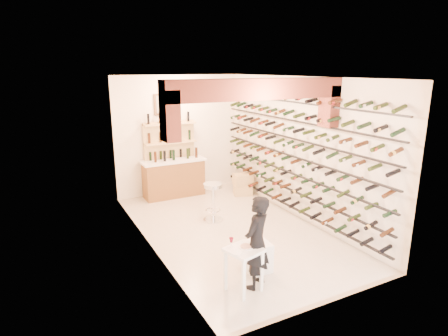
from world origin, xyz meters
The scene contains 11 objects.
ground centered at (0.00, 0.00, 0.00)m, with size 6.00×6.00×0.00m, color beige.
room_shell centered at (0.00, -0.26, 2.25)m, with size 3.52×6.02×3.21m.
wine_rack centered at (1.53, 0.00, 1.55)m, with size 0.32×5.70×2.56m.
back_counter centered at (-0.30, 2.65, 0.53)m, with size 1.70×0.62×1.29m.
back_shelving centered at (-0.30, 2.89, 1.17)m, with size 1.40×0.31×2.73m.
tasting_table centered at (-0.92, -2.12, 0.58)m, with size 0.60×0.60×0.86m.
white_stool centered at (-0.40, -1.70, 0.25)m, with size 0.41×0.41×0.51m, color white.
person centered at (-0.68, -2.11, 0.76)m, with size 0.55×0.36×1.51m, color black.
chrome_barstool centered at (-0.11, 0.62, 0.51)m, with size 0.45×0.45×0.87m.
crate_lower centered at (1.40, 1.87, 0.15)m, with size 0.49×0.35×0.30m, color tan.
crate_upper centered at (1.40, 1.87, 0.44)m, with size 0.50×0.34×0.29m, color tan.
Camera 1 is at (-3.61, -6.64, 3.38)m, focal length 30.35 mm.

